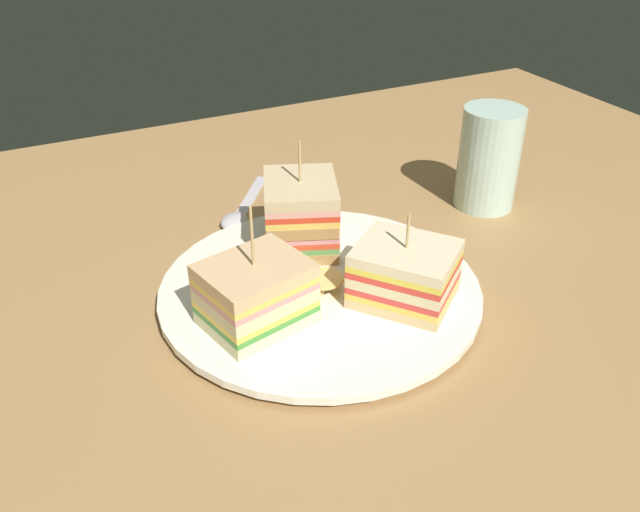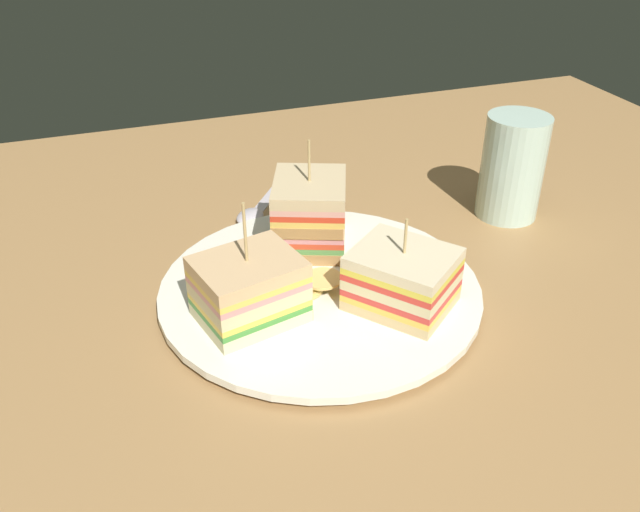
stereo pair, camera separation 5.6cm
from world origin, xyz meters
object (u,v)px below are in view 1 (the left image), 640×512
at_px(plate, 320,290).
at_px(spoon, 238,215).
at_px(sandwich_wedge_1, 301,214).
at_px(sandwich_wedge_2, 256,294).
at_px(drinking_glass, 488,165).
at_px(sandwich_wedge_0, 404,274).
at_px(chip_pile, 309,284).

height_order(plate, spoon, plate).
distance_m(sandwich_wedge_1, spoon, 0.11).
bearing_deg(sandwich_wedge_2, drinking_glass, 5.20).
bearing_deg(sandwich_wedge_1, spoon, -142.32).
distance_m(sandwich_wedge_0, chip_pile, 0.08).
bearing_deg(spoon, sandwich_wedge_0, 53.60).
bearing_deg(spoon, sandwich_wedge_1, 52.42).
distance_m(chip_pile, spoon, 0.17).
xyz_separation_m(sandwich_wedge_0, sandwich_wedge_1, (0.04, -0.12, 0.01)).
relative_size(sandwich_wedge_0, sandwich_wedge_1, 0.98).
bearing_deg(plate, spoon, -85.47).
distance_m(plate, drinking_glass, 0.25).
relative_size(sandwich_wedge_2, drinking_glass, 0.95).
distance_m(spoon, drinking_glass, 0.27).
height_order(sandwich_wedge_0, sandwich_wedge_1, sandwich_wedge_1).
relative_size(sandwich_wedge_1, chip_pile, 1.55).
height_order(plate, sandwich_wedge_1, sandwich_wedge_1).
xyz_separation_m(sandwich_wedge_0, drinking_glass, (-0.19, -0.13, 0.01)).
relative_size(plate, drinking_glass, 2.55).
distance_m(plate, sandwich_wedge_0, 0.08).
bearing_deg(sandwich_wedge_0, sandwich_wedge_1, -20.48).
xyz_separation_m(chip_pile, spoon, (0.00, -0.17, -0.01)).
xyz_separation_m(sandwich_wedge_2, drinking_glass, (-0.31, -0.10, 0.01)).
bearing_deg(drinking_glass, spoon, -19.39).
distance_m(sandwich_wedge_0, sandwich_wedge_2, 0.12).
height_order(chip_pile, drinking_glass, drinking_glass).
xyz_separation_m(plate, chip_pile, (0.01, 0.00, 0.01)).
xyz_separation_m(plate, sandwich_wedge_1, (-0.01, -0.07, 0.04)).
xyz_separation_m(spoon, drinking_glass, (-0.25, 0.09, 0.04)).
distance_m(sandwich_wedge_2, chip_pile, 0.06).
relative_size(chip_pile, spoon, 0.56).
bearing_deg(sandwich_wedge_0, plate, 9.51).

